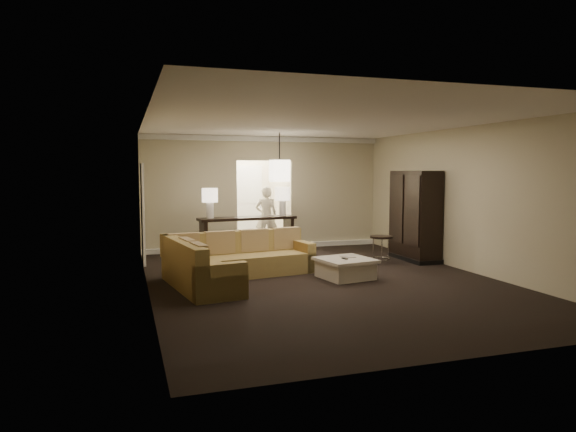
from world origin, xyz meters
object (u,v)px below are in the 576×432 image
object	(u,v)px
armoire	(415,217)
drink_table	(381,244)
console_table	(247,232)
coffee_table	(345,268)
sectional_sofa	(230,262)
person	(266,213)

from	to	relation	value
armoire	drink_table	distance (m)	1.07
console_table	drink_table	size ratio (longest dim) A/B	3.96
drink_table	coffee_table	bearing A→B (deg)	-139.69
sectional_sofa	armoire	bearing A→B (deg)	2.44
armoire	coffee_table	bearing A→B (deg)	-149.28
sectional_sofa	person	xyz separation A→B (m)	(1.70, 3.77, 0.53)
armoire	console_table	bearing A→B (deg)	151.69
console_table	armoire	xyz separation A→B (m)	(3.32, -1.79, 0.41)
sectional_sofa	drink_table	xyz separation A→B (m)	(3.35, 0.67, 0.09)
armoire	person	bearing A→B (deg)	131.61
console_table	drink_table	bearing A→B (deg)	-45.46
sectional_sofa	armoire	size ratio (longest dim) A/B	1.47
sectional_sofa	armoire	world-z (taller)	armoire
person	coffee_table	bearing A→B (deg)	112.99
coffee_table	console_table	distance (m)	3.32
sectional_sofa	coffee_table	xyz separation A→B (m)	(2.04, -0.45, -0.14)
console_table	drink_table	distance (m)	3.13
console_table	drink_table	world-z (taller)	console_table
sectional_sofa	person	distance (m)	4.17
sectional_sofa	console_table	bearing A→B (deg)	61.21
person	sectional_sofa	bearing A→B (deg)	84.13
coffee_table	console_table	bearing A→B (deg)	109.25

